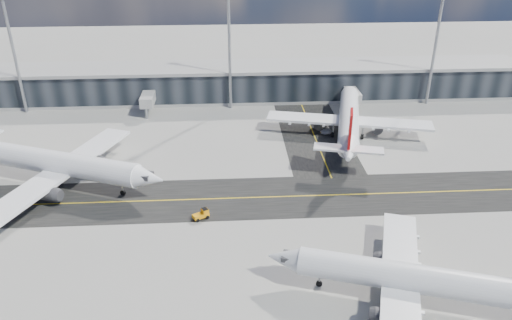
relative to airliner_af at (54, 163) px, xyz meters
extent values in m
plane|color=gray|center=(31.82, -11.17, -4.18)|extent=(300.00, 300.00, 0.00)
cube|color=black|center=(31.82, -7.17, -4.17)|extent=(180.00, 14.00, 0.02)
cube|color=black|center=(49.82, 23.83, -4.17)|extent=(14.00, 50.00, 0.02)
cube|color=yellow|center=(31.82, -7.17, -4.15)|extent=(180.00, 0.25, 0.01)
cube|color=yellow|center=(49.82, 23.83, -4.15)|extent=(0.25, 50.00, 0.01)
cube|color=black|center=(31.82, 43.83, -0.18)|extent=(150.00, 12.00, 8.00)
cube|color=gray|center=(31.82, 43.83, 4.22)|extent=(152.00, 13.00, 0.80)
cube|color=gray|center=(31.82, 43.83, -3.78)|extent=(150.00, 12.20, 0.80)
cube|color=gray|center=(11.82, 35.83, -0.68)|extent=(3.00, 10.00, 2.40)
cylinder|color=gray|center=(11.82, 30.83, -2.98)|extent=(0.60, 0.60, 2.40)
cube|color=gray|center=(61.82, 35.83, -0.68)|extent=(3.00, 10.00, 2.40)
cylinder|color=gray|center=(61.82, 30.83, -2.98)|extent=(0.60, 0.60, 2.40)
cylinder|color=gray|center=(-18.18, 36.83, 9.82)|extent=(0.70, 0.70, 28.00)
cylinder|color=gray|center=(31.82, 36.83, 9.82)|extent=(0.70, 0.70, 28.00)
cylinder|color=gray|center=(81.82, 36.83, 9.82)|extent=(0.70, 0.70, 28.00)
cylinder|color=white|center=(0.60, -0.24, 0.07)|extent=(31.22, 15.70, 4.25)
cone|color=white|center=(17.40, -6.90, 0.07)|extent=(6.51, 5.91, 4.25)
cube|color=white|center=(1.59, -0.63, -0.99)|extent=(18.26, 35.57, 0.53)
cylinder|color=#2D2D30|center=(4.93, 4.91, -2.16)|extent=(5.05, 3.92, 2.45)
cylinder|color=#2D2D30|center=(0.23, -6.95, -2.16)|extent=(5.05, 3.92, 2.45)
cube|color=silver|center=(4.93, 4.91, -1.31)|extent=(2.13, 1.18, 0.85)
cube|color=silver|center=(0.23, -6.95, -1.31)|extent=(2.13, 1.18, 0.85)
cube|color=#2D2D30|center=(16.91, -6.70, 0.50)|extent=(2.84, 2.96, 0.74)
cylinder|color=gray|center=(12.46, -4.94, -2.90)|extent=(0.33, 0.33, 2.13)
cylinder|color=black|center=(12.46, -4.94, -3.70)|extent=(1.03, 0.70, 0.96)
cylinder|color=black|center=(0.79, 3.12, -3.59)|extent=(1.28, 0.93, 1.17)
cylinder|color=black|center=(-1.56, -2.81, -3.59)|extent=(1.28, 0.93, 1.17)
cylinder|color=white|center=(57.04, 17.72, 0.01)|extent=(11.41, 31.52, 4.19)
cone|color=white|center=(61.20, 35.03, 0.01)|extent=(5.30, 6.07, 4.19)
cone|color=white|center=(52.76, -0.09, 0.64)|extent=(5.54, 7.09, 4.19)
cube|color=white|center=(57.29, 18.74, -1.04)|extent=(35.83, 13.41, 0.52)
cylinder|color=#2D2D30|center=(51.43, 21.23, -2.19)|extent=(3.37, 4.84, 2.41)
cylinder|color=#2D2D30|center=(63.64, 18.29, -2.19)|extent=(3.37, 4.84, 2.41)
cube|color=silver|center=(51.43, 21.23, -1.35)|extent=(0.90, 2.13, 0.84)
cube|color=silver|center=(63.64, 18.29, -1.35)|extent=(0.90, 2.13, 0.84)
cube|color=#AE0C0C|center=(52.88, 0.42, 5.03)|extent=(1.49, 4.39, 6.49)
cube|color=white|center=(52.76, -0.09, 1.26)|extent=(12.90, 5.79, 0.37)
cube|color=#2D2D30|center=(61.08, 34.52, 0.43)|extent=(2.73, 2.57, 0.73)
cylinder|color=gray|center=(59.98, 29.94, -2.92)|extent=(0.30, 0.30, 2.09)
cylinder|color=black|center=(59.98, 29.94, -3.71)|extent=(0.58, 1.00, 0.94)
cylinder|color=black|center=(53.75, 17.44, -3.60)|extent=(0.78, 1.24, 1.15)
cylinder|color=black|center=(59.85, 15.97, -3.60)|extent=(0.78, 1.24, 1.15)
cylinder|color=silver|center=(52.75, -33.62, -0.53)|extent=(27.18, 11.84, 3.65)
cone|color=silver|center=(37.98, -28.89, -0.53)|extent=(5.46, 4.87, 3.65)
cube|color=silver|center=(51.88, -33.35, -1.44)|extent=(13.82, 30.93, 0.46)
cylinder|color=#2D2D30|center=(49.34, -38.28, -2.45)|extent=(4.29, 3.17, 2.10)
cylinder|color=#2D2D30|center=(52.68, -27.85, -2.45)|extent=(4.29, 3.17, 2.10)
cube|color=silver|center=(49.34, -38.28, -1.72)|extent=(1.85, 0.90, 0.73)
cube|color=silver|center=(52.68, -27.85, -1.72)|extent=(1.85, 0.90, 0.73)
cube|color=#2D2D30|center=(38.41, -29.03, -0.17)|extent=(2.35, 2.47, 0.64)
cylinder|color=gray|center=(42.32, -30.28, -3.08)|extent=(0.28, 0.28, 1.82)
cylinder|color=black|center=(42.32, -30.28, -3.77)|extent=(0.88, 0.55, 0.82)
cylinder|color=black|center=(52.78, -36.51, -3.68)|extent=(1.10, 0.74, 1.00)
cylinder|color=black|center=(54.45, -31.30, -3.68)|extent=(1.10, 0.74, 1.00)
cube|color=orange|center=(26.21, -13.25, -3.54)|extent=(2.83, 2.31, 0.60)
cube|color=orange|center=(26.88, -12.87, -2.98)|extent=(1.37, 1.44, 0.77)
cube|color=black|center=(26.88, -12.87, -2.68)|extent=(1.28, 1.36, 0.21)
cylinder|color=black|center=(26.68, -12.34, -3.88)|extent=(0.63, 0.48, 0.60)
cylinder|color=black|center=(27.23, -13.31, -3.88)|extent=(0.63, 0.48, 0.60)
cylinder|color=black|center=(25.19, -13.19, -3.88)|extent=(0.63, 0.48, 0.60)
cylinder|color=black|center=(25.74, -14.16, -3.88)|extent=(0.63, 0.48, 0.60)
imported|color=white|center=(52.38, 20.79, -3.48)|extent=(2.98, 5.28, 1.39)
camera|label=1|loc=(30.92, -80.88, 40.05)|focal=35.00mm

